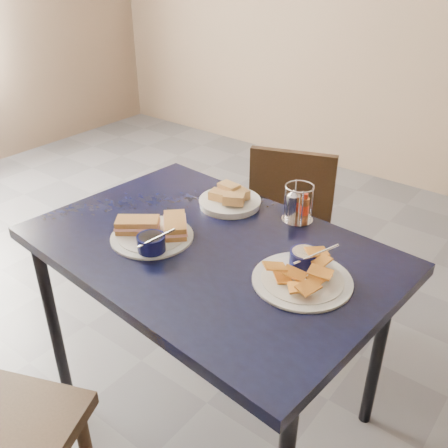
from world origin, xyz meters
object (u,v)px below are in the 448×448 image
Objects in this scene: sandwich_plate at (154,232)px; condiment_caddy at (297,206)px; chair_far at (290,232)px; bread_basket at (230,200)px; dining_table at (209,263)px; plantain_plate at (303,272)px.

condiment_caddy is at bearing 52.95° from sandwich_plate.
bread_basket is at bearing -95.68° from chair_far.
dining_table is 5.46× the size of bread_basket.
bread_basket is at bearing 152.59° from plantain_plate.
chair_far is 2.80× the size of plantain_plate.
dining_table is 9.03× the size of condiment_caddy.
plantain_plate is at bearing -57.19° from chair_far.
sandwich_plate is at bearing -153.86° from dining_table.
condiment_caddy is (0.25, 0.06, 0.03)m from bread_basket.
bread_basket is (0.05, 0.34, -0.00)m from sandwich_plate.
bread_basket reaches higher than chair_far.
condiment_caddy is at bearing -58.29° from chair_far.
chair_far is (-0.08, 0.66, -0.22)m from dining_table.
condiment_caddy reaches higher than chair_far.
sandwich_plate is at bearing -167.26° from plantain_plate.
plantain_plate reaches higher than bread_basket.
bread_basket is (-0.45, 0.23, 0.00)m from plantain_plate.
bread_basket reaches higher than dining_table.
chair_far is at bearing 122.81° from plantain_plate.
condiment_caddy reaches higher than bread_basket.
plantain_plate is 1.29× the size of bread_basket.
sandwich_plate is 0.51m from plantain_plate.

